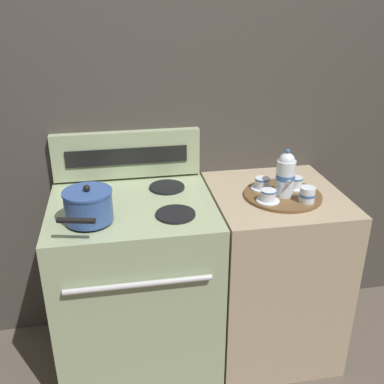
{
  "coord_description": "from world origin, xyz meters",
  "views": [
    {
      "loc": [
        -0.36,
        -1.82,
        1.75
      ],
      "look_at": [
        -0.05,
        -0.09,
        0.96
      ],
      "focal_mm": 42.0,
      "sensor_mm": 36.0,
      "label": 1
    }
  ],
  "objects_px": {
    "creamer_jug": "(307,195)",
    "saucepan": "(88,206)",
    "teacup_left": "(262,183)",
    "teapot": "(286,174)",
    "stove": "(137,285)",
    "teacup_right": "(295,183)",
    "teacup_front": "(268,196)",
    "serving_tray": "(283,195)"
  },
  "relations": [
    {
      "from": "stove",
      "to": "serving_tray",
      "type": "distance_m",
      "value": 0.82
    },
    {
      "from": "serving_tray",
      "to": "teacup_right",
      "type": "xyz_separation_m",
      "value": [
        0.08,
        0.05,
        0.03
      ]
    },
    {
      "from": "creamer_jug",
      "to": "saucepan",
      "type": "bearing_deg",
      "value": -179.7
    },
    {
      "from": "saucepan",
      "to": "teacup_right",
      "type": "bearing_deg",
      "value": 9.41
    },
    {
      "from": "stove",
      "to": "saucepan",
      "type": "relative_size",
      "value": 3.07
    },
    {
      "from": "teacup_right",
      "to": "teacup_front",
      "type": "distance_m",
      "value": 0.21
    },
    {
      "from": "serving_tray",
      "to": "creamer_jug",
      "type": "distance_m",
      "value": 0.13
    },
    {
      "from": "teacup_front",
      "to": "creamer_jug",
      "type": "bearing_deg",
      "value": -11.34
    },
    {
      "from": "stove",
      "to": "saucepan",
      "type": "xyz_separation_m",
      "value": [
        -0.18,
        -0.15,
        0.52
      ]
    },
    {
      "from": "stove",
      "to": "teacup_left",
      "type": "bearing_deg",
      "value": 2.84
    },
    {
      "from": "teacup_left",
      "to": "creamer_jug",
      "type": "height_order",
      "value": "creamer_jug"
    },
    {
      "from": "teacup_right",
      "to": "creamer_jug",
      "type": "bearing_deg",
      "value": -92.21
    },
    {
      "from": "teacup_front",
      "to": "serving_tray",
      "type": "bearing_deg",
      "value": 35.06
    },
    {
      "from": "teapot",
      "to": "stove",
      "type": "bearing_deg",
      "value": 175.15
    },
    {
      "from": "teacup_front",
      "to": "stove",
      "type": "bearing_deg",
      "value": 169.76
    },
    {
      "from": "teapot",
      "to": "teacup_left",
      "type": "distance_m",
      "value": 0.14
    },
    {
      "from": "teacup_right",
      "to": "saucepan",
      "type": "bearing_deg",
      "value": -170.59
    },
    {
      "from": "teapot",
      "to": "serving_tray",
      "type": "bearing_deg",
      "value": 85.53
    },
    {
      "from": "teacup_front",
      "to": "creamer_jug",
      "type": "height_order",
      "value": "creamer_jug"
    },
    {
      "from": "teapot",
      "to": "teacup_right",
      "type": "height_order",
      "value": "teapot"
    },
    {
      "from": "creamer_jug",
      "to": "serving_tray",
      "type": "bearing_deg",
      "value": 126.33
    },
    {
      "from": "serving_tray",
      "to": "teacup_left",
      "type": "distance_m",
      "value": 0.11
    },
    {
      "from": "teapot",
      "to": "teacup_front",
      "type": "distance_m",
      "value": 0.13
    },
    {
      "from": "stove",
      "to": "serving_tray",
      "type": "xyz_separation_m",
      "value": [
        0.69,
        -0.04,
        0.45
      ]
    },
    {
      "from": "saucepan",
      "to": "teacup_left",
      "type": "relative_size",
      "value": 2.79
    },
    {
      "from": "serving_tray",
      "to": "teacup_front",
      "type": "bearing_deg",
      "value": -144.94
    },
    {
      "from": "saucepan",
      "to": "teacup_left",
      "type": "bearing_deg",
      "value": 12.6
    },
    {
      "from": "teapot",
      "to": "teacup_front",
      "type": "height_order",
      "value": "teapot"
    },
    {
      "from": "teacup_front",
      "to": "saucepan",
      "type": "bearing_deg",
      "value": -177.16
    },
    {
      "from": "teapot",
      "to": "teacup_front",
      "type": "relative_size",
      "value": 2.13
    },
    {
      "from": "teacup_right",
      "to": "creamer_jug",
      "type": "height_order",
      "value": "creamer_jug"
    },
    {
      "from": "teacup_left",
      "to": "teacup_front",
      "type": "xyz_separation_m",
      "value": [
        -0.02,
        -0.14,
        0.0
      ]
    },
    {
      "from": "serving_tray",
      "to": "teapot",
      "type": "xyz_separation_m",
      "value": [
        -0.0,
        -0.02,
        0.11
      ]
    },
    {
      "from": "teacup_left",
      "to": "teacup_right",
      "type": "relative_size",
      "value": 1.0
    },
    {
      "from": "teacup_left",
      "to": "serving_tray",
      "type": "bearing_deg",
      "value": -42.85
    },
    {
      "from": "teacup_front",
      "to": "creamer_jug",
      "type": "xyz_separation_m",
      "value": [
        0.17,
        -0.03,
        0.01
      ]
    },
    {
      "from": "saucepan",
      "to": "teacup_front",
      "type": "distance_m",
      "value": 0.78
    },
    {
      "from": "teacup_right",
      "to": "teacup_front",
      "type": "xyz_separation_m",
      "value": [
        -0.17,
        -0.12,
        0.0
      ]
    },
    {
      "from": "teacup_left",
      "to": "saucepan",
      "type": "bearing_deg",
      "value": -167.4
    },
    {
      "from": "serving_tray",
      "to": "teapot",
      "type": "relative_size",
      "value": 1.61
    },
    {
      "from": "stove",
      "to": "teacup_left",
      "type": "xyz_separation_m",
      "value": [
        0.61,
        0.03,
        0.48
      ]
    },
    {
      "from": "saucepan",
      "to": "teacup_right",
      "type": "xyz_separation_m",
      "value": [
        0.95,
        0.16,
        -0.04
      ]
    }
  ]
}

